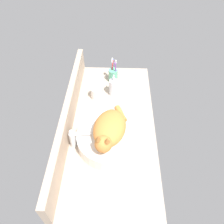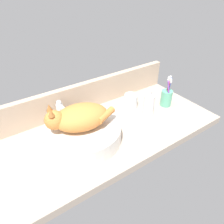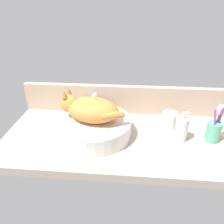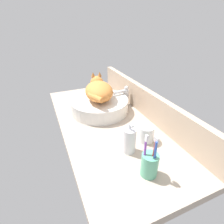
% 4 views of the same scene
% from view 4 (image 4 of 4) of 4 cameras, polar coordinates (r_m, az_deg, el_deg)
% --- Properties ---
extents(ground_plane, '(1.17, 0.54, 0.04)m').
position_cam_4_polar(ground_plane, '(1.05, -1.28, -4.11)').
color(ground_plane, '#B2A08E').
extents(backsplash_panel, '(1.17, 0.04, 0.16)m').
position_cam_4_polar(backsplash_panel, '(1.10, 10.91, 3.23)').
color(backsplash_panel, tan).
rests_on(backsplash_panel, ground_plane).
extents(sink_basin, '(0.37, 0.37, 0.08)m').
position_cam_4_polar(sink_basin, '(1.13, -3.97, 2.24)').
color(sink_basin, silver).
rests_on(sink_basin, ground_plane).
extents(cat, '(0.31, 0.22, 0.14)m').
position_cam_4_polar(cat, '(1.10, -4.29, 7.19)').
color(cat, orange).
rests_on(cat, sink_basin).
extents(faucet, '(0.04, 0.12, 0.14)m').
position_cam_4_polar(faucet, '(1.21, 4.18, 5.57)').
color(faucet, silver).
rests_on(faucet, ground_plane).
extents(soap_dispenser, '(0.06, 0.06, 0.15)m').
position_cam_4_polar(soap_dispenser, '(0.79, 5.68, -9.19)').
color(soap_dispenser, silver).
rests_on(soap_dispenser, ground_plane).
extents(toothbrush_cup, '(0.07, 0.07, 0.19)m').
position_cam_4_polar(toothbrush_cup, '(0.71, 11.96, -16.30)').
color(toothbrush_cup, '#5BB28E').
rests_on(toothbrush_cup, ground_plane).
extents(water_glass, '(0.08, 0.08, 0.08)m').
position_cam_4_polar(water_glass, '(0.88, 11.02, -7.12)').
color(water_glass, white).
rests_on(water_glass, ground_plane).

